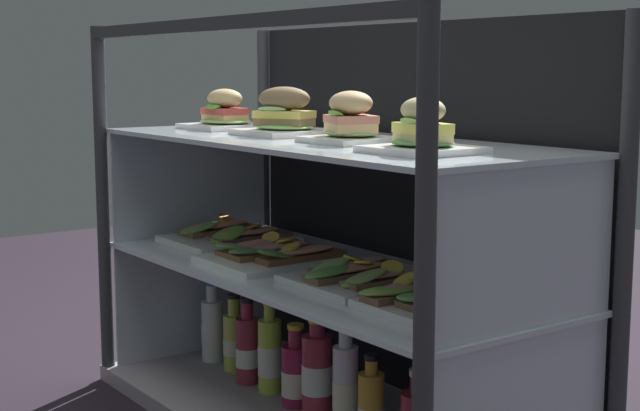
{
  "coord_description": "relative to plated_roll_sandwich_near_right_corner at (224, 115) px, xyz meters",
  "views": [
    {
      "loc": [
        1.72,
        -1.25,
        0.85
      ],
      "look_at": [
        0.0,
        0.0,
        0.54
      ],
      "focal_mm": 52.77,
      "sensor_mm": 36.0,
      "label": 1
    }
  ],
  "objects": [
    {
      "name": "juice_bottle_back_center",
      "position": [
        0.55,
        -0.02,
        -0.58
      ],
      "size": [
        0.06,
        0.06,
        0.25
      ],
      "color": "white",
      "rests_on": "case_base_deck"
    },
    {
      "name": "open_sandwich_tray_left_of_center",
      "position": [
        -0.01,
        0.02,
        -0.32
      ],
      "size": [
        0.26,
        0.31,
        0.07
      ],
      "color": "white",
      "rests_on": "shelf_lower_glass"
    },
    {
      "name": "juice_bottle_front_right_end",
      "position": [
        0.22,
        -0.01,
        -0.59
      ],
      "size": [
        0.06,
        0.06,
        0.23
      ],
      "color": "#B9D945",
      "rests_on": "case_base_deck"
    },
    {
      "name": "juice_bottle_front_middle",
      "position": [
        0.44,
        -0.02,
        -0.58
      ],
      "size": [
        0.07,
        0.07,
        0.24
      ],
      "color": "#9E2D3F",
      "rests_on": "case_base_deck"
    },
    {
      "name": "plated_roll_sandwich_mid_left",
      "position": [
        0.56,
        -0.02,
        0.01
      ],
      "size": [
        0.17,
        0.17,
        0.11
      ],
      "color": "white",
      "rests_on": "shelf_upper_glass"
    },
    {
      "name": "plated_roll_sandwich_center",
      "position": [
        0.83,
        -0.06,
        0.0
      ],
      "size": [
        0.19,
        0.19,
        0.11
      ],
      "color": "white",
      "rests_on": "shelf_upper_glass"
    },
    {
      "name": "juice_bottle_near_post",
      "position": [
        0.65,
        -0.03,
        -0.61
      ],
      "size": [
        0.06,
        0.06,
        0.21
      ],
      "color": "gold",
      "rests_on": "case_base_deck"
    },
    {
      "name": "juice_bottle_front_fourth",
      "position": [
        0.13,
        -0.02,
        -0.6
      ],
      "size": [
        0.06,
        0.06,
        0.22
      ],
      "color": "maroon",
      "rests_on": "case_base_deck"
    },
    {
      "name": "juice_bottle_back_right",
      "position": [
        -0.09,
        0.0,
        -0.6
      ],
      "size": [
        0.06,
        0.06,
        0.23
      ],
      "color": "white",
      "rests_on": "case_base_deck"
    },
    {
      "name": "shelf_lower_glass",
      "position": [
        0.42,
        0.0,
        -0.35
      ],
      "size": [
        1.25,
        0.49,
        0.01
      ],
      "primitive_type": "cube",
      "color": "silver",
      "rests_on": "riser_lower_tier"
    },
    {
      "name": "shelf_upper_glass",
      "position": [
        0.42,
        0.0,
        -0.04
      ],
      "size": [
        1.25,
        0.49,
        0.01
      ],
      "primitive_type": "cube",
      "color": "silver",
      "rests_on": "riser_upper_tier"
    },
    {
      "name": "plated_roll_sandwich_left_of_center",
      "position": [
        0.29,
        -0.0,
        0.01
      ],
      "size": [
        0.2,
        0.2,
        0.11
      ],
      "color": "white",
      "rests_on": "shelf_upper_glass"
    },
    {
      "name": "juice_bottle_front_second",
      "position": [
        0.02,
        0.01,
        -0.61
      ],
      "size": [
        0.06,
        0.06,
        0.21
      ],
      "color": "#BCD04F",
      "rests_on": "case_base_deck"
    },
    {
      "name": "open_sandwich_tray_mid_left",
      "position": [
        0.58,
        0.0,
        -0.33
      ],
      "size": [
        0.26,
        0.31,
        0.06
      ],
      "color": "white",
      "rests_on": "shelf_lower_glass"
    },
    {
      "name": "open_sandwich_tray_mid_right",
      "position": [
        0.28,
        -0.03,
        -0.32
      ],
      "size": [
        0.26,
        0.31,
        0.06
      ],
      "color": "white",
      "rests_on": "shelf_lower_glass"
    },
    {
      "name": "riser_upper_tier",
      "position": [
        0.42,
        0.0,
        -0.2
      ],
      "size": [
        1.23,
        0.48,
        0.29
      ],
      "color": "silver",
      "rests_on": "shelf_lower_glass"
    },
    {
      "name": "riser_lower_tier",
      "position": [
        0.42,
        0.0,
        -0.52
      ],
      "size": [
        1.23,
        0.48,
        0.33
      ],
      "color": "silver",
      "rests_on": "case_base_deck"
    },
    {
      "name": "case_frame",
      "position": [
        0.42,
        0.15,
        -0.21
      ],
      "size": [
        1.31,
        0.55,
        0.96
      ],
      "color": "#333338",
      "rests_on": "ground"
    },
    {
      "name": "open_sandwich_tray_center",
      "position": [
        0.85,
        -0.01,
        -0.32
      ],
      "size": [
        0.26,
        0.32,
        0.06
      ],
      "color": "white",
      "rests_on": "shelf_lower_glass"
    },
    {
      "name": "juice_bottle_front_left_end",
      "position": [
        0.34,
        -0.01,
        -0.61
      ],
      "size": [
        0.07,
        0.07,
        0.2
      ],
      "color": "#9B1F46",
      "rests_on": "case_base_deck"
    },
    {
      "name": "plated_roll_sandwich_near_right_corner",
      "position": [
        0.0,
        0.0,
        0.0
      ],
      "size": [
        0.19,
        0.19,
        0.1
      ],
      "color": "white",
      "rests_on": "shelf_upper_glass"
    }
  ]
}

